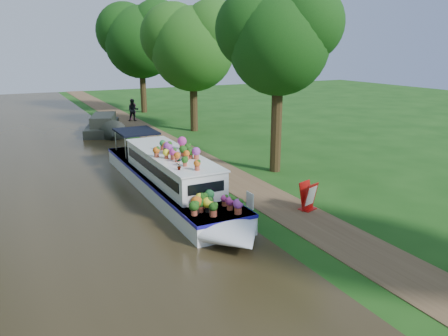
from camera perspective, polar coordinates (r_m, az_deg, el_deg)
ground at (r=18.19m, az=1.89°, el=-4.21°), size 100.00×100.00×0.00m
canal_water at (r=16.33m, az=-17.01°, el=-7.26°), size 10.00×100.00×0.02m
towpath at (r=18.76m, az=5.11°, el=-3.58°), size 2.20×100.00×0.03m
plant_boat at (r=18.55m, az=-6.83°, el=-1.14°), size 2.29×13.52×2.31m
tree_near_overhang at (r=21.71m, az=7.10°, el=16.66°), size 5.52×5.28×8.99m
tree_near_mid at (r=32.64m, az=-4.20°, el=16.07°), size 6.90×6.60×9.40m
tree_near_far at (r=42.85m, az=-10.91°, el=16.55°), size 7.59×7.26×10.30m
second_boat at (r=33.38m, az=-15.45°, el=5.36°), size 3.76×7.27×1.33m
sandwich_board at (r=17.24m, az=10.95°, el=-3.79°), size 0.73×0.73×1.09m
pedestrian_pink at (r=38.73m, az=-11.83°, el=7.53°), size 0.73×0.56×1.80m
pedestrian_dark at (r=37.89m, az=-11.78°, el=7.41°), size 1.03×0.87×1.85m
verge_plant at (r=22.45m, az=-4.19°, el=0.12°), size 0.33×0.29×0.37m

